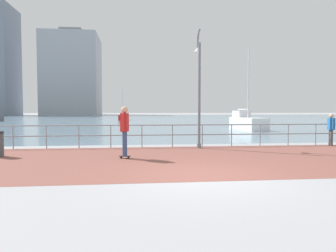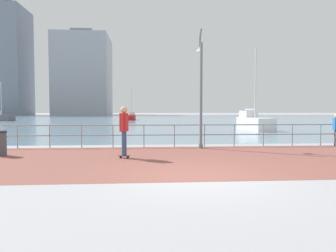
{
  "view_description": "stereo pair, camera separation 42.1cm",
  "coord_description": "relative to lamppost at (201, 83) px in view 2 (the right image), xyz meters",
  "views": [
    {
      "loc": [
        -1.74,
        -7.75,
        1.71
      ],
      "look_at": [
        -0.48,
        3.78,
        1.1
      ],
      "focal_mm": 33.05,
      "sensor_mm": 36.0,
      "label": 1
    },
    {
      "loc": [
        -1.32,
        -7.79,
        1.71
      ],
      "look_at": [
        -0.48,
        3.78,
        1.1
      ],
      "focal_mm": 33.05,
      "sensor_mm": 36.0,
      "label": 2
    }
  ],
  "objects": [
    {
      "name": "skateboarder",
      "position": [
        -3.21,
        -2.73,
        -1.79
      ],
      "size": [
        0.41,
        0.56,
        1.83
      ],
      "color": "black",
      "rests_on": "ground"
    },
    {
      "name": "sailboat_blue",
      "position": [
        -24.45,
        35.13,
        -2.33
      ],
      "size": [
        4.39,
        3.07,
        5.97
      ],
      "color": "#595960",
      "rests_on": "ground"
    },
    {
      "name": "trash_bin",
      "position": [
        -7.84,
        -1.84,
        -2.43
      ],
      "size": [
        0.46,
        0.46,
        0.93
      ],
      "color": "#474C51",
      "rests_on": "ground"
    },
    {
      "name": "lamppost",
      "position": [
        0.0,
        0.0,
        0.0
      ],
      "size": [
        0.36,
        0.82,
        5.25
      ],
      "color": "slate",
      "rests_on": "ground"
    },
    {
      "name": "sailboat_ivory",
      "position": [
        6.73,
        11.9,
        -2.25
      ],
      "size": [
        1.76,
        4.95,
        6.85
      ],
      "color": "white",
      "rests_on": "ground"
    },
    {
      "name": "ground",
      "position": [
        -1.13,
        34.13,
        -2.9
      ],
      "size": [
        220.0,
        220.0,
        0.0
      ],
      "primitive_type": "plane",
      "color": "#9E9EA3"
    },
    {
      "name": "brick_paving",
      "position": [
        -1.13,
        -3.03,
        -2.9
      ],
      "size": [
        28.0,
        6.93,
        0.01
      ],
      "primitive_type": "cube",
      "color": "brown",
      "rests_on": "ground"
    },
    {
      "name": "tower_glass",
      "position": [
        -45.43,
        86.72,
        13.79
      ],
      "size": [
        11.82,
        13.86,
        35.05
      ],
      "color": "slate",
      "rests_on": "ground"
    },
    {
      "name": "harbor_water",
      "position": [
        -1.13,
        45.44,
        -2.9
      ],
      "size": [
        180.0,
        88.0,
        0.0
      ],
      "primitive_type": "cube",
      "color": "#6B899E",
      "rests_on": "ground"
    },
    {
      "name": "tower_brick",
      "position": [
        -23.16,
        92.51,
        10.26
      ],
      "size": [
        17.31,
        17.96,
        27.99
      ],
      "color": "#A3A8B2",
      "rests_on": "ground"
    },
    {
      "name": "waterfront_railing",
      "position": [
        -1.13,
        0.44,
        -2.18
      ],
      "size": [
        25.25,
        0.06,
        1.04
      ],
      "color": "#8C99A3",
      "rests_on": "ground"
    },
    {
      "name": "sailboat_gray",
      "position": [
        -4.75,
        37.9,
        -2.38
      ],
      "size": [
        1.28,
        3.88,
        5.42
      ],
      "color": "#B21E1E",
      "rests_on": "ground"
    }
  ]
}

